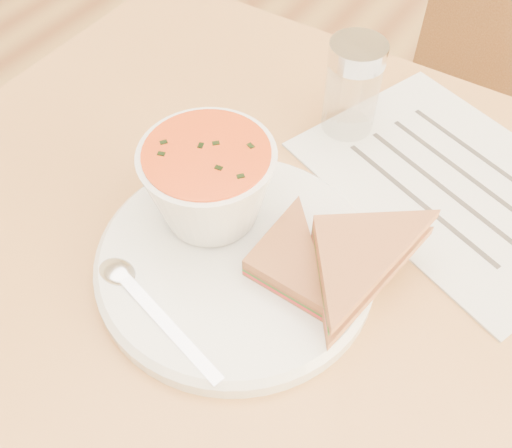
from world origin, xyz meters
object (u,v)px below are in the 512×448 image
Objects in this scene: soup_bowl at (210,187)px; condiment_shaker at (352,88)px; plate at (236,261)px; chair_far at (433,142)px; dining_table at (315,417)px.

soup_bowl is 0.21m from condiment_shaker.
soup_bowl is (-0.05, 0.03, 0.05)m from plate.
plate is at bearing 105.51° from chair_far.
dining_table is at bearing -62.82° from condiment_shaker.
condiment_shaker is (-0.00, 0.24, 0.05)m from plate.
chair_far reaches higher than plate.
dining_table is 0.58m from chair_far.
condiment_shaker reaches higher than plate.
plate is (-0.03, -0.62, 0.32)m from chair_far.
condiment_shaker is (-0.03, -0.39, 0.37)m from chair_far.
plate is at bearing -89.51° from condiment_shaker.
plate is at bearing -153.39° from dining_table.
chair_far is 6.99× the size of soup_bowl.
dining_table is 0.48m from condiment_shaker.
chair_far is (-0.06, 0.57, 0.06)m from dining_table.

